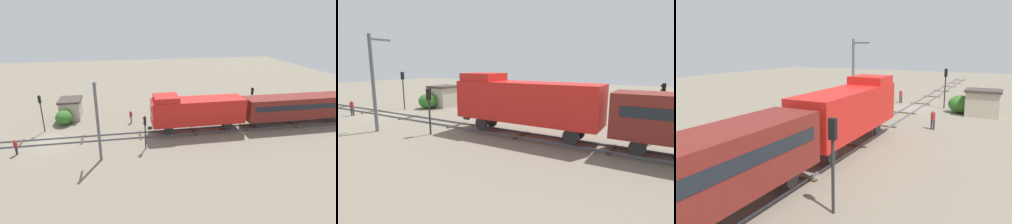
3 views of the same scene
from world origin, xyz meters
The scene contains 12 objects.
ground_plane centered at (0.00, 0.00, 0.00)m, with size 118.93×118.93×0.00m, color #756B5B.
railway_track centered at (0.00, 0.00, 0.07)m, with size 2.40×79.28×0.16m.
locomotive centered at (0.00, 16.71, 2.77)m, with size 2.90×11.60×4.60m.
passenger_car_leading centered at (0.00, 30.04, 2.52)m, with size 2.84×14.00×3.66m.
traffic_signal_near centered at (-3.20, -1.53, 3.15)m, with size 0.32×0.34×4.56m.
traffic_signal_mid centered at (3.40, 10.25, 2.55)m, with size 0.32×0.34×3.64m.
traffic_signal_far centered at (-3.60, 25.61, 2.91)m, with size 0.32×0.34×4.18m.
worker_near_track centered at (2.40, -2.82, 1.00)m, with size 0.38×0.38×1.70m.
worker_by_signal centered at (-4.20, 9.05, 1.00)m, with size 0.38×0.38×1.70m.
catenary_mast centered at (4.94, 5.73, 4.15)m, with size 1.94×0.28×7.81m.
relay_hut centered at (-7.50, 1.01, 1.39)m, with size 3.50×2.90×2.74m.
bush_near centered at (-5.29, 0.47, 0.95)m, with size 2.63×2.15×1.91m, color #316826.
Camera 1 is at (28.42, 8.23, 13.19)m, focal length 28.00 mm.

